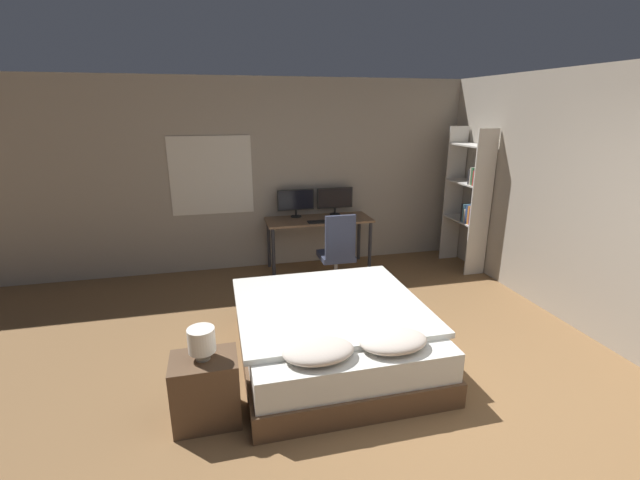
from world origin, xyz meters
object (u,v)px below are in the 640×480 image
(keyboard, at_px, (322,221))
(computer_mouse, at_px, (342,220))
(bedside_lamp, at_px, (201,340))
(office_chair, at_px, (337,260))
(monitor_left, at_px, (296,201))
(bookshelf, at_px, (470,196))
(bed, at_px, (332,333))
(nightstand, at_px, (206,390))
(monitor_right, at_px, (335,199))
(desk, at_px, (319,225))

(keyboard, relative_size, computer_mouse, 5.71)
(bedside_lamp, distance_m, keyboard, 3.17)
(office_chair, bearing_deg, monitor_left, 109.93)
(office_chair, distance_m, bookshelf, 2.18)
(bed, xyz_separation_m, office_chair, (0.50, 1.58, 0.13))
(bed, xyz_separation_m, monitor_left, (0.15, 2.55, 0.73))
(computer_mouse, bearing_deg, monitor_left, 146.34)
(nightstand, relative_size, keyboard, 1.33)
(bedside_lamp, bearing_deg, office_chair, 52.84)
(monitor_right, height_order, keyboard, monitor_right)
(desk, bearing_deg, nightstand, -118.35)
(computer_mouse, xyz_separation_m, office_chair, (-0.23, -0.58, -0.38))
(desk, bearing_deg, bedside_lamp, -118.35)
(nightstand, distance_m, computer_mouse, 3.37)
(monitor_left, xyz_separation_m, office_chair, (0.35, -0.97, -0.60))
(nightstand, bearing_deg, keyboard, 60.00)
(bed, xyz_separation_m, bookshelf, (2.55, 1.89, 0.81))
(desk, height_order, monitor_right, monitor_right)
(bed, bearing_deg, computer_mouse, 71.30)
(nightstand, relative_size, office_chair, 0.52)
(desk, xyz_separation_m, office_chair, (0.06, -0.77, -0.27))
(monitor_right, bearing_deg, bed, -106.11)
(monitor_left, height_order, keyboard, monitor_left)
(bedside_lamp, xyz_separation_m, bookshelf, (3.69, 2.47, 0.39))
(nightstand, bearing_deg, computer_mouse, 55.67)
(monitor_left, xyz_separation_m, monitor_right, (0.59, 0.00, 0.00))
(keyboard, relative_size, bookshelf, 0.20)
(nightstand, bearing_deg, desk, 61.65)
(monitor_right, bearing_deg, nightstand, -120.96)
(nightstand, distance_m, bookshelf, 4.52)
(bookshelf, bearing_deg, office_chair, -171.56)
(office_chair, bearing_deg, computer_mouse, 68.05)
(bed, xyz_separation_m, nightstand, (-1.14, -0.58, 0.00))
(bedside_lamp, xyz_separation_m, monitor_right, (1.88, 3.14, 0.31))
(bed, distance_m, office_chair, 1.66)
(keyboard, bearing_deg, monitor_left, 127.15)
(desk, distance_m, computer_mouse, 0.37)
(bed, relative_size, monitor_right, 3.57)
(monitor_left, relative_size, monitor_right, 1.00)
(desk, xyz_separation_m, computer_mouse, (0.29, -0.19, 0.11))
(bedside_lamp, distance_m, bookshelf, 4.46)
(bed, height_order, bedside_lamp, bedside_lamp)
(bed, relative_size, keyboard, 4.78)
(desk, bearing_deg, bookshelf, -12.54)
(bookshelf, bearing_deg, desk, 167.46)
(monitor_left, bearing_deg, bedside_lamp, -112.37)
(bed, xyz_separation_m, monitor_right, (0.74, 2.55, 0.73))
(bed, bearing_deg, desk, 79.37)
(desk, distance_m, monitor_right, 0.48)
(computer_mouse, distance_m, office_chair, 0.73)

